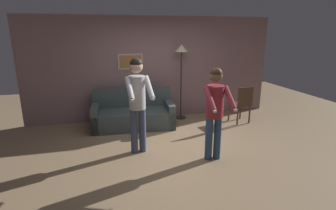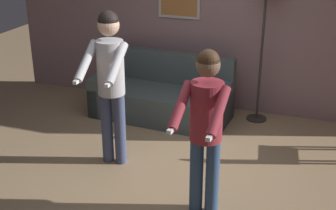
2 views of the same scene
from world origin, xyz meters
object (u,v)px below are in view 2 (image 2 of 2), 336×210
at_px(torchiere_lamp, 265,6).
at_px(couch, 162,98).
at_px(person_standing_right, 206,120).
at_px(person_standing_left, 110,74).

bearing_deg(torchiere_lamp, couch, -165.28).
bearing_deg(person_standing_right, torchiere_lamp, 86.90).
relative_size(couch, torchiere_lamp, 1.02).
height_order(couch, person_standing_right, person_standing_right).
relative_size(couch, person_standing_left, 1.10).
relative_size(torchiere_lamp, person_standing_left, 1.08).
height_order(torchiere_lamp, person_standing_right, torchiere_lamp).
bearing_deg(torchiere_lamp, person_standing_right, -93.10).
bearing_deg(couch, person_standing_right, -60.27).
distance_m(couch, torchiere_lamp, 1.88).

